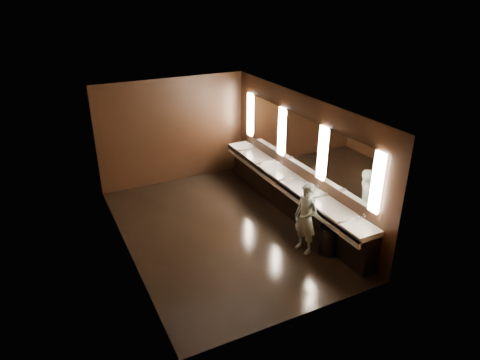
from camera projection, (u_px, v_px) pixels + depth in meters
floor at (221, 230)px, 9.40m from camera, size 6.00×6.00×0.00m
ceiling at (218, 106)px, 8.23m from camera, size 4.00×6.00×0.02m
wall_back at (173, 131)px, 11.25m from camera, size 4.00×0.02×2.80m
wall_front at (302, 244)px, 6.38m from camera, size 4.00×0.02×2.80m
wall_left at (122, 191)px, 8.00m from camera, size 0.02×6.00×2.80m
wall_right at (301, 156)px, 9.63m from camera, size 0.02×6.00×2.80m
sink_counter at (291, 194)px, 9.92m from camera, size 0.55×5.40×1.01m
mirror_band at (301, 142)px, 9.47m from camera, size 0.06×5.03×1.15m
person at (306, 218)px, 8.40m from camera, size 0.46×0.60×1.48m
trash_bin at (329, 240)px, 8.50m from camera, size 0.44×0.44×0.60m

